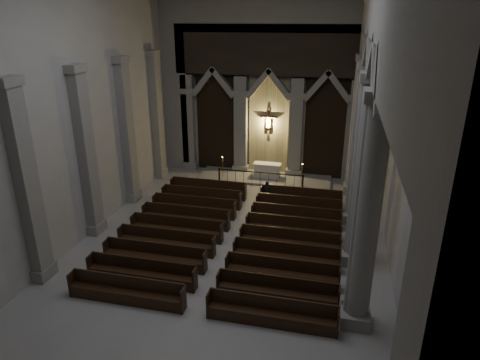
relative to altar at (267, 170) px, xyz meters
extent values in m
plane|color=#9E9C96|center=(-0.16, -10.63, -0.61)|extent=(24.00, 24.00, 0.00)
cube|color=#B0ADA5|center=(-0.16, 1.37, 5.39)|extent=(14.00, 0.10, 12.00)
cube|color=#B0ADA5|center=(-7.16, -10.63, 5.39)|extent=(0.10, 24.00, 12.00)
cube|color=#B0ADA5|center=(6.84, -10.63, 5.39)|extent=(0.10, 24.00, 12.00)
cube|color=gray|center=(-5.56, 0.87, 2.59)|extent=(0.80, 0.50, 6.40)
cube|color=gray|center=(-5.56, 0.87, -0.36)|extent=(1.05, 0.70, 0.50)
cube|color=gray|center=(-5.56, 0.87, 4.74)|extent=(1.00, 0.65, 0.35)
cube|color=gray|center=(-1.96, 0.87, 2.59)|extent=(0.80, 0.50, 6.40)
cube|color=gray|center=(-1.96, 0.87, -0.36)|extent=(1.05, 0.70, 0.50)
cube|color=gray|center=(-1.96, 0.87, 4.74)|extent=(1.00, 0.65, 0.35)
cube|color=gray|center=(1.64, 0.87, 2.59)|extent=(0.80, 0.50, 6.40)
cube|color=gray|center=(1.64, 0.87, -0.36)|extent=(1.05, 0.70, 0.50)
cube|color=gray|center=(1.64, 0.87, 4.74)|extent=(1.00, 0.65, 0.35)
cube|color=gray|center=(5.24, 0.87, 2.59)|extent=(0.80, 0.50, 6.40)
cube|color=gray|center=(5.24, 0.87, -0.36)|extent=(1.05, 0.70, 0.50)
cube|color=gray|center=(5.24, 0.87, 4.74)|extent=(1.00, 0.65, 0.35)
cube|color=black|center=(-3.76, 1.22, 2.89)|extent=(2.60, 0.15, 7.00)
cube|color=tan|center=(-0.16, 1.22, 2.89)|extent=(2.60, 0.15, 7.00)
cube|color=black|center=(3.44, 1.22, 2.89)|extent=(2.60, 0.15, 7.00)
cube|color=black|center=(-0.16, 0.87, 7.39)|extent=(12.00, 0.50, 3.00)
cube|color=gray|center=(-6.36, 0.87, 3.89)|extent=(1.60, 0.50, 9.00)
cube|color=gray|center=(6.04, 0.87, 3.89)|extent=(1.60, 0.50, 9.00)
cube|color=gray|center=(-0.16, 0.87, 9.89)|extent=(14.00, 0.50, 3.00)
plane|color=#E1C665|center=(-0.16, 1.19, 2.89)|extent=(1.50, 0.00, 1.50)
cube|color=#54301C|center=(-0.16, 1.10, 2.89)|extent=(0.13, 0.08, 1.80)
cube|color=#54301C|center=(-0.16, 1.10, 3.24)|extent=(1.10, 0.08, 0.13)
cube|color=tan|center=(-0.16, 1.04, 2.84)|extent=(0.26, 0.10, 0.60)
sphere|color=tan|center=(-0.16, 1.04, 3.24)|extent=(0.17, 0.17, 0.17)
cylinder|color=tan|center=(-0.42, 1.04, 3.21)|extent=(0.45, 0.08, 0.08)
cylinder|color=tan|center=(0.10, 1.04, 3.21)|extent=(0.45, 0.08, 0.08)
cube|color=gray|center=(5.34, -1.13, -0.36)|extent=(1.00, 1.00, 0.50)
cylinder|color=gray|center=(5.34, -1.13, 3.39)|extent=(0.70, 0.70, 7.50)
cube|color=gray|center=(5.34, -1.13, 7.24)|extent=(0.95, 0.95, 0.35)
cube|color=gray|center=(5.34, -5.13, -0.36)|extent=(1.00, 1.00, 0.50)
cylinder|color=gray|center=(5.34, -5.13, 3.39)|extent=(0.70, 0.70, 7.50)
cube|color=gray|center=(5.34, -5.13, 7.24)|extent=(0.95, 0.95, 0.35)
cube|color=gray|center=(5.34, -9.13, -0.36)|extent=(1.00, 1.00, 0.50)
cylinder|color=gray|center=(5.34, -9.13, 3.39)|extent=(0.70, 0.70, 7.50)
cube|color=gray|center=(5.34, -9.13, 7.24)|extent=(0.95, 0.95, 0.35)
cube|color=gray|center=(5.34, -13.13, -0.36)|extent=(1.00, 1.00, 0.50)
cylinder|color=gray|center=(5.34, -13.13, 3.39)|extent=(0.70, 0.70, 7.50)
cube|color=gray|center=(5.34, -13.13, 7.24)|extent=(0.95, 0.95, 0.35)
cube|color=gray|center=(5.34, 0.77, 3.99)|extent=(0.55, 1.20, 9.20)
cube|color=gray|center=(-6.91, -1.13, -0.36)|extent=(0.60, 1.00, 0.50)
cube|color=gray|center=(-6.91, -1.13, 3.39)|extent=(0.50, 0.80, 7.50)
cube|color=gray|center=(-6.91, -1.13, 7.24)|extent=(0.60, 1.00, 0.35)
cube|color=gray|center=(-6.91, -5.13, -0.36)|extent=(0.60, 1.00, 0.50)
cube|color=gray|center=(-6.91, -5.13, 3.39)|extent=(0.50, 0.80, 7.50)
cube|color=gray|center=(-6.91, -5.13, 7.24)|extent=(0.60, 1.00, 0.35)
cube|color=gray|center=(-6.91, -9.13, -0.36)|extent=(0.60, 1.00, 0.50)
cube|color=gray|center=(-6.91, -9.13, 3.39)|extent=(0.50, 0.80, 7.50)
cube|color=gray|center=(-6.91, -9.13, 7.24)|extent=(0.60, 1.00, 0.35)
cube|color=gray|center=(-6.91, -13.13, -0.36)|extent=(0.60, 1.00, 0.50)
cube|color=gray|center=(-6.91, -13.13, 3.39)|extent=(0.50, 0.80, 7.50)
cube|color=gray|center=(-6.91, -13.13, 7.24)|extent=(0.60, 1.00, 0.35)
cube|color=gray|center=(-0.16, -0.03, -0.53)|extent=(8.50, 2.60, 0.15)
cube|color=silver|center=(0.00, 0.00, -0.02)|extent=(1.64, 0.64, 0.86)
cube|color=white|center=(0.00, 0.00, 0.43)|extent=(1.77, 0.71, 0.04)
cube|color=black|center=(-0.16, -1.59, 0.39)|extent=(5.22, 0.05, 0.05)
cube|color=black|center=(-2.77, -1.59, -0.08)|extent=(0.09, 0.09, 1.04)
cube|color=black|center=(2.45, -1.59, -0.08)|extent=(0.09, 0.09, 1.04)
cylinder|color=black|center=(-2.25, -1.59, -0.12)|extent=(0.02, 0.02, 0.96)
cylinder|color=black|center=(-1.73, -1.59, -0.12)|extent=(0.02, 0.02, 0.96)
cylinder|color=black|center=(-1.21, -1.59, -0.12)|extent=(0.02, 0.02, 0.96)
cylinder|color=black|center=(-0.68, -1.59, -0.12)|extent=(0.02, 0.02, 0.96)
cylinder|color=black|center=(-0.16, -1.59, -0.12)|extent=(0.02, 0.02, 0.96)
cylinder|color=black|center=(0.36, -1.59, -0.12)|extent=(0.02, 0.02, 0.96)
cylinder|color=black|center=(0.88, -1.59, -0.12)|extent=(0.02, 0.02, 0.96)
cylinder|color=black|center=(1.40, -1.59, -0.12)|extent=(0.02, 0.02, 0.96)
cylinder|color=black|center=(1.92, -1.59, -0.12)|extent=(0.02, 0.02, 0.96)
cylinder|color=olive|center=(-2.76, -0.83, -0.58)|extent=(0.27, 0.27, 0.06)
cylinder|color=olive|center=(-2.76, -0.83, 0.07)|extent=(0.04, 0.04, 1.29)
cylinder|color=olive|center=(-2.76, -0.83, 0.71)|extent=(0.13, 0.13, 0.02)
cylinder|color=beige|center=(-2.76, -0.83, 0.83)|extent=(0.05, 0.05, 0.22)
sphere|color=#E6BF50|center=(-2.76, -0.83, 0.96)|extent=(0.05, 0.05, 0.05)
cylinder|color=olive|center=(2.33, -1.08, -0.58)|extent=(0.27, 0.27, 0.06)
cylinder|color=olive|center=(2.33, -1.08, 0.06)|extent=(0.04, 0.04, 1.27)
cylinder|color=olive|center=(2.33, -1.08, 0.69)|extent=(0.13, 0.13, 0.02)
cylinder|color=beige|center=(2.33, -1.08, 0.81)|extent=(0.05, 0.05, 0.22)
sphere|color=#E6BF50|center=(2.33, -1.08, 0.94)|extent=(0.05, 0.05, 0.05)
cube|color=black|center=(-2.86, -3.69, -0.37)|extent=(4.46, 0.42, 0.48)
cube|color=black|center=(-2.86, -3.49, 0.14)|extent=(4.46, 0.07, 0.53)
cube|color=black|center=(-5.09, -3.69, -0.13)|extent=(0.06, 0.48, 0.96)
cube|color=black|center=(-0.63, -3.69, -0.13)|extent=(0.06, 0.48, 0.96)
cube|color=black|center=(2.54, -3.69, -0.37)|extent=(4.46, 0.42, 0.48)
cube|color=black|center=(2.54, -3.49, 0.14)|extent=(4.46, 0.07, 0.53)
cube|color=black|center=(0.31, -3.69, -0.13)|extent=(0.06, 0.48, 0.96)
cube|color=black|center=(4.77, -3.69, -0.13)|extent=(0.06, 0.48, 0.96)
cube|color=black|center=(-2.86, -4.97, -0.37)|extent=(4.46, 0.42, 0.48)
cube|color=black|center=(-2.86, -4.77, 0.14)|extent=(4.46, 0.07, 0.53)
cube|color=black|center=(-5.09, -4.97, -0.13)|extent=(0.06, 0.48, 0.96)
cube|color=black|center=(-0.63, -4.97, -0.13)|extent=(0.06, 0.48, 0.96)
cube|color=black|center=(2.54, -4.97, -0.37)|extent=(4.46, 0.42, 0.48)
cube|color=black|center=(2.54, -4.77, 0.14)|extent=(4.46, 0.07, 0.53)
cube|color=black|center=(0.31, -4.97, -0.13)|extent=(0.06, 0.48, 0.96)
cube|color=black|center=(4.77, -4.97, -0.13)|extent=(0.06, 0.48, 0.96)
cube|color=black|center=(-2.86, -6.24, -0.37)|extent=(4.46, 0.42, 0.48)
cube|color=black|center=(-2.86, -6.04, 0.14)|extent=(4.46, 0.07, 0.53)
cube|color=black|center=(-5.09, -6.24, -0.13)|extent=(0.06, 0.48, 0.96)
cube|color=black|center=(-0.63, -6.24, -0.13)|extent=(0.06, 0.48, 0.96)
cube|color=black|center=(2.54, -6.24, -0.37)|extent=(4.46, 0.42, 0.48)
cube|color=black|center=(2.54, -6.04, 0.14)|extent=(4.46, 0.07, 0.53)
cube|color=black|center=(0.31, -6.24, -0.13)|extent=(0.06, 0.48, 0.96)
cube|color=black|center=(4.77, -6.24, -0.13)|extent=(0.06, 0.48, 0.96)
cube|color=black|center=(-2.86, -7.51, -0.37)|extent=(4.46, 0.42, 0.48)
cube|color=black|center=(-2.86, -7.31, 0.14)|extent=(4.46, 0.07, 0.53)
cube|color=black|center=(-5.09, -7.51, -0.13)|extent=(0.06, 0.48, 0.96)
cube|color=black|center=(-0.63, -7.51, -0.13)|extent=(0.06, 0.48, 0.96)
cube|color=black|center=(2.54, -7.51, -0.37)|extent=(4.46, 0.42, 0.48)
cube|color=black|center=(2.54, -7.31, 0.14)|extent=(4.46, 0.07, 0.53)
cube|color=black|center=(0.31, -7.51, -0.13)|extent=(0.06, 0.48, 0.96)
cube|color=black|center=(4.77, -7.51, -0.13)|extent=(0.06, 0.48, 0.96)
cube|color=black|center=(-2.86, -8.78, -0.37)|extent=(4.46, 0.42, 0.48)
cube|color=black|center=(-2.86, -8.58, 0.14)|extent=(4.46, 0.07, 0.53)
cube|color=black|center=(-5.09, -8.78, -0.13)|extent=(0.06, 0.48, 0.96)
cube|color=black|center=(-0.63, -8.78, -0.13)|extent=(0.06, 0.48, 0.96)
cube|color=black|center=(2.54, -8.78, -0.37)|extent=(4.46, 0.42, 0.48)
cube|color=black|center=(2.54, -8.58, 0.14)|extent=(4.46, 0.07, 0.53)
cube|color=black|center=(0.31, -8.78, -0.13)|extent=(0.06, 0.48, 0.96)
cube|color=black|center=(4.77, -8.78, -0.13)|extent=(0.06, 0.48, 0.96)
cube|color=black|center=(-2.86, -10.05, -0.37)|extent=(4.46, 0.42, 0.48)
cube|color=black|center=(-2.86, -9.85, 0.14)|extent=(4.46, 0.07, 0.53)
cube|color=black|center=(-5.09, -10.05, -0.13)|extent=(0.06, 0.48, 0.96)
cube|color=black|center=(-0.63, -10.05, -0.13)|extent=(0.06, 0.48, 0.96)
cube|color=black|center=(2.54, -10.05, -0.37)|extent=(4.46, 0.42, 0.48)
cube|color=black|center=(2.54, -9.85, 0.14)|extent=(4.46, 0.07, 0.53)
cube|color=black|center=(0.31, -10.05, -0.13)|extent=(0.06, 0.48, 0.96)
cube|color=black|center=(4.77, -10.05, -0.13)|extent=(0.06, 0.48, 0.96)
cube|color=black|center=(-2.86, -11.33, -0.37)|extent=(4.46, 0.42, 0.48)
cube|color=black|center=(-2.86, -11.13, 0.14)|extent=(4.46, 0.07, 0.53)
cube|color=black|center=(-5.09, -11.33, -0.13)|extent=(0.06, 0.48, 0.96)
cube|color=black|center=(-0.63, -11.33, -0.13)|extent=(0.06, 0.48, 0.96)
cube|color=black|center=(2.54, -11.33, -0.37)|extent=(4.46, 0.42, 0.48)
cube|color=black|center=(2.54, -11.13, 0.14)|extent=(4.46, 0.07, 0.53)
cube|color=black|center=(0.31, -11.33, -0.13)|extent=(0.06, 0.48, 0.96)
cube|color=black|center=(4.77, -11.33, -0.13)|extent=(0.06, 0.48, 0.96)
cube|color=black|center=(-2.86, -12.60, -0.37)|extent=(4.46, 0.42, 0.48)
cube|color=black|center=(-2.86, -12.40, 0.14)|extent=(4.46, 0.07, 0.53)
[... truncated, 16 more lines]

